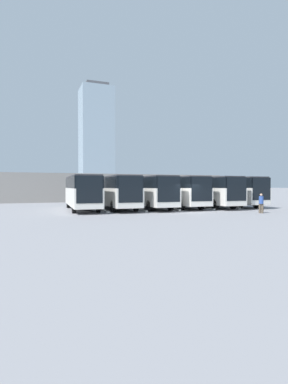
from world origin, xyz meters
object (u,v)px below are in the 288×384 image
(bus_2, at_px, (177,191))
(bus_3, at_px, (149,191))
(bus_5, at_px, (82,191))
(bus_1, at_px, (207,191))
(bus_0, at_px, (230,190))
(bus_4, at_px, (116,191))
(pedestrian, at_px, (261,203))

(bus_2, bearing_deg, bus_3, 5.06)
(bus_5, bearing_deg, bus_1, 178.71)
(bus_0, xyz_separation_m, bus_4, (13.70, -0.10, 0.00))
(bus_4, xyz_separation_m, bus_5, (3.42, -0.22, 0.00))
(bus_3, bearing_deg, bus_5, -1.53)
(bus_4, bearing_deg, bus_0, -178.15)
(bus_3, xyz_separation_m, pedestrian, (-7.12, 8.51, -0.93))
(bus_0, relative_size, bus_5, 1.00)
(bus_3, bearing_deg, bus_0, -176.96)
(bus_4, bearing_deg, bus_2, -178.33)
(bus_2, relative_size, bus_5, 1.00)
(bus_1, distance_m, bus_3, 6.86)
(bus_1, height_order, bus_5, same)
(bus_0, height_order, pedestrian, bus_0)
(bus_0, distance_m, pedestrian, 9.25)
(bus_3, relative_size, pedestrian, 6.51)
(bus_0, distance_m, bus_3, 10.27)
(bus_5, xyz_separation_m, pedestrian, (-13.97, 8.96, -0.93))
(bus_3, height_order, bus_5, same)
(bus_5, bearing_deg, bus_0, -178.79)
(bus_0, relative_size, bus_4, 1.00)
(bus_0, height_order, bus_4, same)
(bus_2, relative_size, bus_3, 1.00)
(bus_0, xyz_separation_m, bus_3, (10.27, 0.14, 0.00))
(bus_0, distance_m, bus_1, 3.47)
(pedestrian, bearing_deg, bus_1, 136.86)
(bus_4, height_order, bus_5, same)
(bus_2, distance_m, bus_4, 6.85)
(bus_2, xyz_separation_m, bus_3, (3.42, 0.17, 0.00))
(bus_0, height_order, bus_5, same)
(bus_3, relative_size, bus_4, 1.00)
(bus_1, distance_m, pedestrian, 8.17)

